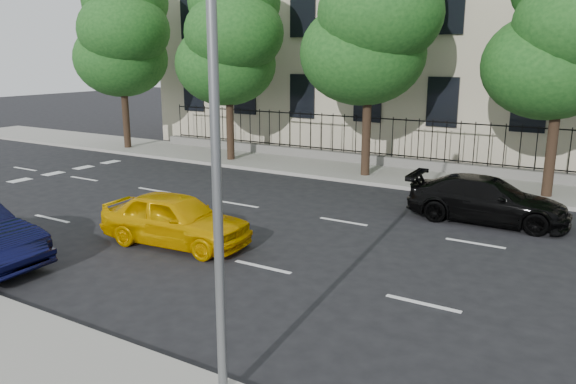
# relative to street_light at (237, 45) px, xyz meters

# --- Properties ---
(ground) EXTENTS (120.00, 120.00, 0.00)m
(ground) POSITION_rel_street_light_xyz_m (-2.50, 1.77, -5.15)
(ground) COLOR black
(ground) RESTS_ON ground
(far_sidewalk) EXTENTS (60.00, 4.00, 0.15)m
(far_sidewalk) POSITION_rel_street_light_xyz_m (-2.50, 15.77, -5.07)
(far_sidewalk) COLOR gray
(far_sidewalk) RESTS_ON ground
(lane_markings) EXTENTS (49.60, 4.62, 0.01)m
(lane_markings) POSITION_rel_street_light_xyz_m (-2.50, 6.52, -5.14)
(lane_markings) COLOR silver
(lane_markings) RESTS_ON ground
(crosswalk) EXTENTS (0.50, 12.10, 0.01)m
(crosswalk) POSITION_rel_street_light_xyz_m (-16.50, 6.37, -5.14)
(crosswalk) COLOR silver
(crosswalk) RESTS_ON ground
(iron_fence) EXTENTS (30.00, 0.50, 2.20)m
(iron_fence) POSITION_rel_street_light_xyz_m (-2.50, 17.47, -4.50)
(iron_fence) COLOR slate
(iron_fence) RESTS_ON far_sidewalk
(street_light) EXTENTS (0.25, 3.32, 8.05)m
(street_light) POSITION_rel_street_light_xyz_m (0.00, 0.00, 0.00)
(street_light) COLOR slate
(street_light) RESTS_ON near_sidewalk
(tree_a) EXTENTS (5.71, 5.31, 9.39)m
(tree_a) POSITION_rel_street_light_xyz_m (-18.46, 15.13, 0.98)
(tree_a) COLOR #382619
(tree_a) RESTS_ON far_sidewalk
(tree_b) EXTENTS (5.53, 5.12, 8.97)m
(tree_b) POSITION_rel_street_light_xyz_m (-11.46, 15.13, 0.69)
(tree_b) COLOR #382619
(tree_b) RESTS_ON far_sidewalk
(tree_c) EXTENTS (5.89, 5.50, 9.80)m
(tree_c) POSITION_rel_street_light_xyz_m (-4.46, 15.13, 1.26)
(tree_c) COLOR #382619
(tree_c) RESTS_ON far_sidewalk
(tree_d) EXTENTS (5.34, 4.94, 8.84)m
(tree_d) POSITION_rel_street_light_xyz_m (2.54, 15.13, 0.69)
(tree_d) COLOR #382619
(tree_d) RESTS_ON far_sidewalk
(yellow_taxi) EXTENTS (4.37, 2.07, 1.44)m
(yellow_taxi) POSITION_rel_street_light_xyz_m (-5.46, 4.46, -4.43)
(yellow_taxi) COLOR #E3A600
(yellow_taxi) RESTS_ON ground
(black_sedan) EXTENTS (4.87, 2.13, 1.39)m
(black_sedan) POSITION_rel_street_light_xyz_m (1.26, 11.09, -4.45)
(black_sedan) COLOR black
(black_sedan) RESTS_ON ground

